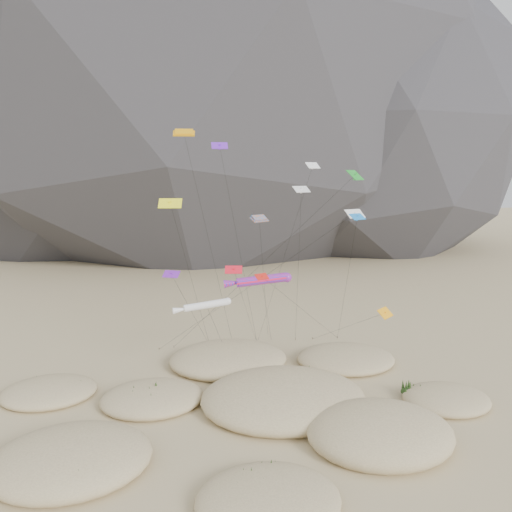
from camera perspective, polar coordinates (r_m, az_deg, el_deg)
The scene contains 10 objects.
ground at distance 51.55m, azimuth 1.51°, elevation -18.62°, with size 500.00×500.00×0.00m, color #CCB789.
rock_headland at distance 170.75m, azimuth -5.11°, elevation 26.15°, with size 226.37×148.64×177.50m.
dunes at distance 54.00m, azimuth -0.07°, elevation -16.34°, with size 51.81×38.74×4.01m.
dune_grass at distance 54.05m, azimuth -0.96°, elevation -16.22°, with size 42.33×29.92×1.46m.
kite_stakes at distance 72.36m, azimuth -0.42°, elevation -9.89°, with size 26.01×2.16×0.30m.
rainbow_tube_kite at distance 60.14m, azimuth 0.39°, elevation -2.79°, with size 8.28×11.47×12.34m.
white_tube_kite at distance 57.26m, azimuth -6.00°, elevation -5.65°, with size 7.22×10.65×10.01m.
orange_parafoil at distance 57.21m, azimuth -8.13°, elevation 13.32°, with size 7.90×11.47×29.04m.
multi_parafoil at distance 61.19m, azimuth 0.40°, elevation 4.12°, with size 4.69×12.00×19.13m.
delta_kites at distance 58.56m, azimuth 3.85°, elevation 3.73°, with size 26.67×18.03×27.51m.
Camera 1 is at (-9.36, -44.35, 24.54)m, focal length 35.00 mm.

